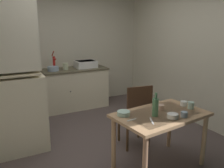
# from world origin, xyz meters

# --- Properties ---
(ground_plane) EXTENTS (5.12, 5.12, 0.00)m
(ground_plane) POSITION_xyz_m (0.00, 0.00, 0.00)
(ground_plane) COLOR #554846
(wall_back) EXTENTS (3.80, 0.10, 2.67)m
(wall_back) POSITION_xyz_m (0.00, 2.11, 1.34)
(wall_back) COLOR beige
(wall_back) RESTS_ON ground
(wall_right) EXTENTS (0.10, 4.22, 2.67)m
(wall_right) POSITION_xyz_m (1.90, 0.00, 1.34)
(wall_right) COLOR beige
(wall_right) RESTS_ON ground
(hutch_cabinet) EXTENTS (1.05, 0.45, 2.19)m
(hutch_cabinet) POSITION_xyz_m (-1.30, 0.33, 1.02)
(hutch_cabinet) COLOR beige
(hutch_cabinet) RESTS_ON ground
(counter_cabinet) EXTENTS (1.37, 0.64, 0.86)m
(counter_cabinet) POSITION_xyz_m (0.16, 1.74, 0.43)
(counter_cabinet) COLOR beige
(counter_cabinet) RESTS_ON ground
(sink_basin) EXTENTS (0.44, 0.34, 0.15)m
(sink_basin) POSITION_xyz_m (0.42, 1.74, 0.94)
(sink_basin) COLOR white
(sink_basin) RESTS_ON counter_cabinet
(hand_pump) EXTENTS (0.05, 0.27, 0.39)m
(hand_pump) POSITION_xyz_m (-0.25, 1.79, 1.03)
(hand_pump) COLOR #B21E19
(hand_pump) RESTS_ON counter_cabinet
(mixing_bowl_counter) EXTENTS (0.23, 0.23, 0.09)m
(mixing_bowl_counter) POSITION_xyz_m (-0.30, 1.69, 0.91)
(mixing_bowl_counter) COLOR #9EB2C6
(mixing_bowl_counter) RESTS_ON counter_cabinet
(stoneware_crock) EXTENTS (0.12, 0.12, 0.13)m
(stoneware_crock) POSITION_xyz_m (-0.03, 1.73, 0.93)
(stoneware_crock) COLOR beige
(stoneware_crock) RESTS_ON counter_cabinet
(dining_table) EXTENTS (1.19, 0.82, 0.72)m
(dining_table) POSITION_xyz_m (0.36, -0.91, 0.62)
(dining_table) COLOR tan
(dining_table) RESTS_ON ground
(chair_far_side) EXTENTS (0.45, 0.45, 0.95)m
(chair_far_side) POSITION_xyz_m (0.38, -0.33, 0.50)
(chair_far_side) COLOR #4F351E
(chair_far_side) RESTS_ON ground
(serving_bowl_wide) EXTENTS (0.13, 0.13, 0.05)m
(serving_bowl_wide) POSITION_xyz_m (0.39, -1.08, 0.75)
(serving_bowl_wide) COLOR white
(serving_bowl_wide) RESTS_ON dining_table
(soup_bowl_small) EXTENTS (0.16, 0.16, 0.05)m
(soup_bowl_small) POSITION_xyz_m (-0.07, -0.75, 0.75)
(soup_bowl_small) COLOR #ADD1C1
(soup_bowl_small) RESTS_ON dining_table
(mug_dark) EXTENTS (0.08, 0.08, 0.07)m
(mug_dark) POSITION_xyz_m (0.53, -1.12, 0.76)
(mug_dark) COLOR #9EB2C6
(mug_dark) RESTS_ON dining_table
(mug_tall) EXTENTS (0.08, 0.08, 0.09)m
(mug_tall) POSITION_xyz_m (0.81, -0.95, 0.77)
(mug_tall) COLOR #ADD1C1
(mug_tall) RESTS_ON dining_table
(teacup_mint) EXTENTS (0.09, 0.09, 0.06)m
(teacup_mint) POSITION_xyz_m (0.81, -0.83, 0.75)
(teacup_mint) COLOR white
(teacup_mint) RESTS_ON dining_table
(teacup_cream) EXTENTS (0.08, 0.08, 0.06)m
(teacup_cream) POSITION_xyz_m (0.44, -0.80, 0.76)
(teacup_cream) COLOR tan
(teacup_cream) RESTS_ON dining_table
(glass_bottle) EXTENTS (0.07, 0.07, 0.28)m
(glass_bottle) POSITION_xyz_m (0.25, -0.94, 0.84)
(glass_bottle) COLOR #4C7F56
(glass_bottle) RESTS_ON dining_table
(table_knife) EXTENTS (0.10, 0.18, 0.00)m
(table_knife) POSITION_xyz_m (0.12, -1.05, 0.73)
(table_knife) COLOR silver
(table_knife) RESTS_ON dining_table
(teaspoon_near_bowl) EXTENTS (0.13, 0.04, 0.00)m
(teaspoon_near_bowl) POSITION_xyz_m (-0.06, -0.92, 0.73)
(teaspoon_near_bowl) COLOR beige
(teaspoon_near_bowl) RESTS_ON dining_table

